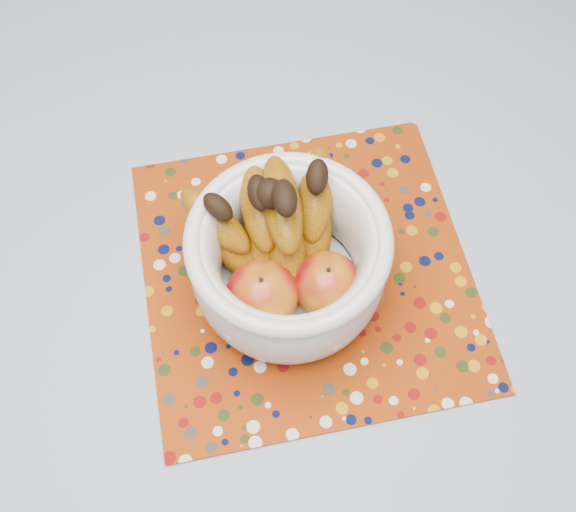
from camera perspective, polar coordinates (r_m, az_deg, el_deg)
The scene contains 4 objects.
table at distance 0.91m, azimuth -5.24°, elevation -5.07°, with size 1.20×1.20×0.75m.
tablecloth at distance 0.84m, azimuth -5.69°, elevation -2.91°, with size 1.32×1.32×0.01m, color slate.
placemat at distance 0.84m, azimuth 1.61°, elevation -1.35°, with size 0.40×0.40×0.00m, color #862C07.
fruit_bowl at distance 0.76m, azimuth -0.60°, elevation 0.47°, with size 0.26×0.24×0.19m.
Camera 1 is at (0.04, -0.36, 1.51)m, focal length 42.00 mm.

